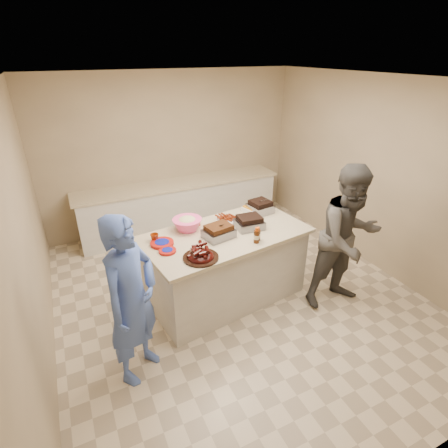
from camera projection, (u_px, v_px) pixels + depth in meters
name	position (u px, v px, depth m)	size (l,w,h in m)	color
room	(237.00, 295.00, 4.70)	(4.50, 5.00, 2.70)	tan
back_counter	(181.00, 206.00, 6.28)	(3.60, 0.64, 0.90)	silver
island	(226.00, 296.00, 4.70)	(2.02, 1.06, 0.96)	silver
rib_platter	(201.00, 258.00, 3.75)	(0.39, 0.39, 0.16)	#390906
pulled_pork_tray	(219.00, 237.00, 4.17)	(0.35, 0.26, 0.11)	#47230F
brisket_tray	(249.00, 228.00, 4.40)	(0.33, 0.28, 0.10)	black
roasting_pan	(260.00, 212.00, 4.82)	(0.29, 0.29, 0.12)	gray
coleslaw_bowl	(188.00, 230.00, 4.35)	(0.37, 0.37, 0.25)	#FF5095
sausage_plate	(226.00, 220.00, 4.59)	(0.28, 0.28, 0.05)	silver
mac_cheese_dish	(254.00, 210.00, 4.87)	(0.30, 0.22, 0.08)	orange
bbq_bottle_a	(256.00, 243.00, 4.06)	(0.07, 0.07, 0.20)	#3B1A07
bbq_bottle_b	(258.00, 240.00, 4.11)	(0.06, 0.06, 0.17)	#3B1A07
mustard_bottle	(212.00, 233.00, 4.26)	(0.05, 0.05, 0.13)	#F5A200
sauce_bowl	(220.00, 229.00, 4.38)	(0.13, 0.04, 0.13)	silver
plate_stack_large	(162.00, 244.00, 4.02)	(0.27, 0.27, 0.03)	#9E100A
plate_stack_small	(168.00, 252.00, 3.87)	(0.19, 0.19, 0.03)	#9E100A
plastic_cup	(155.00, 241.00, 4.09)	(0.10, 0.09, 0.10)	#872D07
basket_stack	(190.00, 225.00, 4.46)	(0.22, 0.16, 0.11)	#9E100A
guest_blue	(142.00, 368.00, 3.63)	(0.64, 1.76, 0.42)	#4C6CC7
guest_gray	(337.00, 299.00, 4.63)	(0.90, 1.84, 0.70)	#54514B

